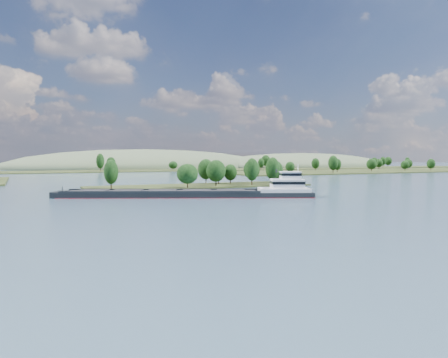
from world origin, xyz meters
TOP-DOWN VIEW (x-y plane):
  - ground at (0.00, 120.00)m, footprint 1800.00×1800.00m
  - tree_island at (6.71, 178.74)m, footprint 100.00×32.02m
  - right_bank at (231.42, 299.49)m, footprint 320.00×90.00m
  - back_shoreline at (9.30, 399.83)m, footprint 900.00×60.00m
  - hill_east at (260.00, 470.00)m, footprint 260.00×140.00m
  - hill_west at (60.00, 500.00)m, footprint 320.00×160.00m
  - cargo_barge at (-17.99, 132.61)m, footprint 83.12×43.94m

SIDE VIEW (x-z plane):
  - ground at x=0.00m, z-range 0.00..0.00m
  - hill_east at x=260.00m, z-range -18.00..18.00m
  - hill_west at x=60.00m, z-range -22.00..22.00m
  - back_shoreline at x=9.30m, z-range -7.65..9.14m
  - right_bank at x=231.42m, z-range -6.68..8.48m
  - cargo_barge at x=-17.99m, z-range -4.37..7.31m
  - tree_island at x=6.71m, z-range -2.81..11.01m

